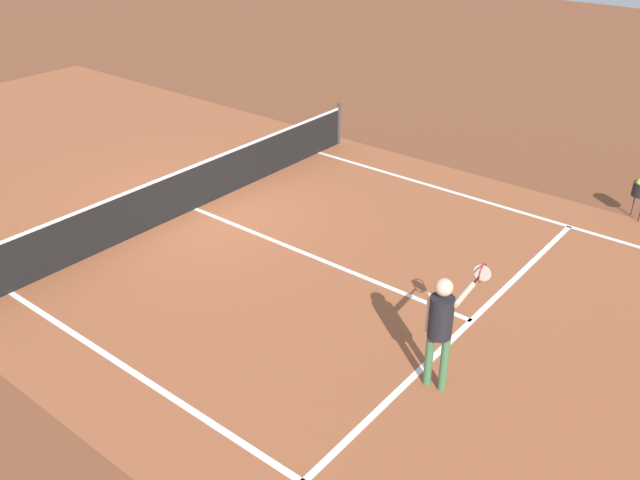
# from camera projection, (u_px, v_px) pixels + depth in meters

# --- Properties ---
(ground_plane) EXTENTS (60.00, 60.00, 0.00)m
(ground_plane) POSITION_uv_depth(u_px,v_px,m) (195.00, 209.00, 14.17)
(ground_plane) COLOR brown
(court_surface_inbounds) EXTENTS (10.62, 24.40, 0.00)m
(court_surface_inbounds) POSITION_uv_depth(u_px,v_px,m) (195.00, 209.00, 14.17)
(court_surface_inbounds) COLOR #9E5433
(court_surface_inbounds) RESTS_ON ground_plane
(line_sideline_left) EXTENTS (0.10, 11.89, 0.01)m
(line_sideline_left) POSITION_uv_depth(u_px,v_px,m) (274.00, 464.00, 8.09)
(line_sideline_left) COLOR white
(line_sideline_left) RESTS_ON ground_plane
(line_sideline_right) EXTENTS (0.10, 11.89, 0.01)m
(line_sideline_right) POSITION_uv_depth(u_px,v_px,m) (547.00, 220.00, 13.71)
(line_sideline_right) COLOR white
(line_sideline_right) RESTS_ON ground_plane
(line_service_near) EXTENTS (8.22, 0.10, 0.01)m
(line_service_near) POSITION_uv_depth(u_px,v_px,m) (471.00, 321.00, 10.65)
(line_service_near) COLOR white
(line_service_near) RESTS_ON ground_plane
(line_center_service) EXTENTS (0.10, 6.40, 0.01)m
(line_center_service) POSITION_uv_depth(u_px,v_px,m) (314.00, 257.00, 12.41)
(line_center_service) COLOR white
(line_center_service) RESTS_ON ground_plane
(net) EXTENTS (9.94, 0.09, 1.07)m
(net) POSITION_uv_depth(u_px,v_px,m) (193.00, 187.00, 13.93)
(net) COLOR #33383D
(net) RESTS_ON ground_plane
(player_near) EXTENTS (1.24, 0.42, 1.72)m
(player_near) POSITION_uv_depth(u_px,v_px,m) (442.00, 321.00, 8.81)
(player_near) COLOR #3F7247
(player_near) RESTS_ON ground_plane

